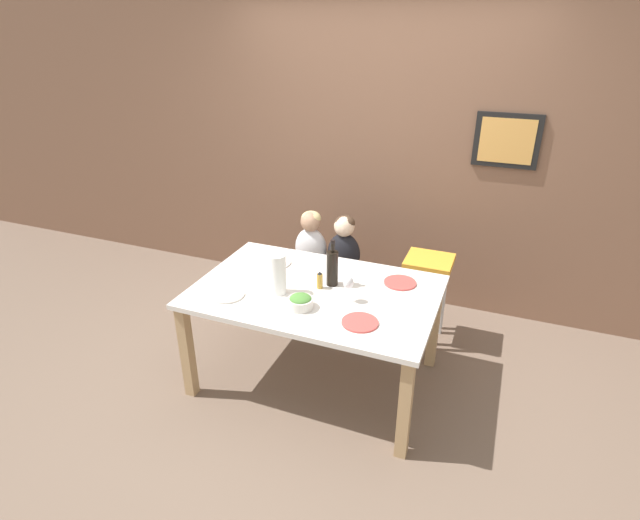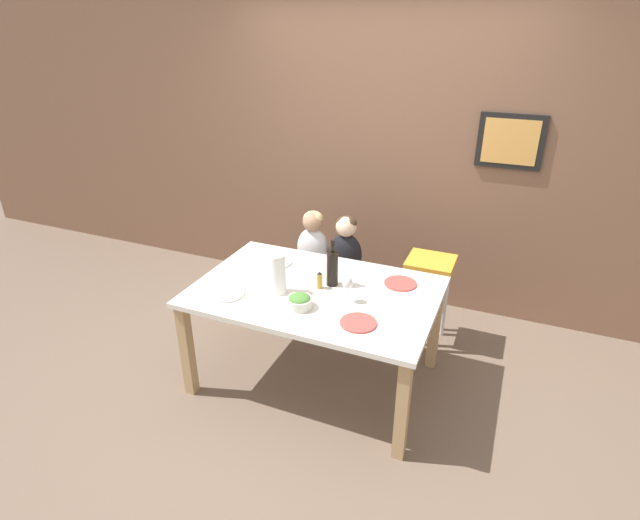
% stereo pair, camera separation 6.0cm
% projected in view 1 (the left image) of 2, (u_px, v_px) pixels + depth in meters
% --- Properties ---
extents(ground_plane, '(14.00, 14.00, 0.00)m').
position_uv_depth(ground_plane, '(316.00, 377.00, 3.59)').
color(ground_plane, '#705B4C').
extents(wall_back, '(10.00, 0.09, 2.70)m').
position_uv_depth(wall_back, '(379.00, 148.00, 4.18)').
color(wall_back, brown).
rests_on(wall_back, ground_plane).
extents(dining_table, '(1.58, 1.05, 0.72)m').
position_uv_depth(dining_table, '(316.00, 301.00, 3.31)').
color(dining_table, white).
rests_on(dining_table, ground_plane).
extents(chair_far_left, '(0.41, 0.39, 0.46)m').
position_uv_depth(chair_far_left, '(311.00, 275.00, 4.18)').
color(chair_far_left, silver).
rests_on(chair_far_left, ground_plane).
extents(chair_far_center, '(0.41, 0.39, 0.46)m').
position_uv_depth(chair_far_center, '(343.00, 281.00, 4.09)').
color(chair_far_center, silver).
rests_on(chair_far_center, ground_plane).
extents(chair_right_highchair, '(0.35, 0.33, 0.71)m').
position_uv_depth(chair_right_highchair, '(428.00, 277.00, 3.79)').
color(chair_right_highchair, silver).
rests_on(chair_right_highchair, ground_plane).
extents(person_child_left, '(0.27, 0.18, 0.49)m').
position_uv_depth(person_child_left, '(311.00, 240.00, 4.05)').
color(person_child_left, silver).
rests_on(person_child_left, chair_far_left).
extents(person_child_center, '(0.27, 0.18, 0.49)m').
position_uv_depth(person_child_center, '(344.00, 245.00, 3.95)').
color(person_child_center, black).
rests_on(person_child_center, chair_far_center).
extents(wine_bottle, '(0.08, 0.08, 0.32)m').
position_uv_depth(wine_bottle, '(332.00, 267.00, 3.28)').
color(wine_bottle, black).
rests_on(wine_bottle, dining_table).
extents(paper_towel_roll, '(0.10, 0.10, 0.27)m').
position_uv_depth(paper_towel_roll, '(278.00, 274.00, 3.17)').
color(paper_towel_roll, white).
rests_on(paper_towel_roll, dining_table).
extents(wine_glass_near, '(0.06, 0.06, 0.18)m').
position_uv_depth(wine_glass_near, '(348.00, 283.00, 3.08)').
color(wine_glass_near, white).
rests_on(wine_glass_near, dining_table).
extents(salad_bowl_large, '(0.16, 0.16, 0.09)m').
position_uv_depth(salad_bowl_large, '(300.00, 301.00, 3.05)').
color(salad_bowl_large, silver).
rests_on(salad_bowl_large, dining_table).
extents(dinner_plate_front_left, '(0.22, 0.22, 0.01)m').
position_uv_depth(dinner_plate_front_left, '(228.00, 295.00, 3.19)').
color(dinner_plate_front_left, silver).
rests_on(dinner_plate_front_left, dining_table).
extents(dinner_plate_back_left, '(0.22, 0.22, 0.01)m').
position_uv_depth(dinner_plate_back_left, '(276.00, 263.00, 3.62)').
color(dinner_plate_back_left, silver).
rests_on(dinner_plate_back_left, dining_table).
extents(dinner_plate_back_right, '(0.22, 0.22, 0.01)m').
position_uv_depth(dinner_plate_back_right, '(400.00, 283.00, 3.34)').
color(dinner_plate_back_right, '#D14C47').
rests_on(dinner_plate_back_right, dining_table).
extents(dinner_plate_front_right, '(0.22, 0.22, 0.01)m').
position_uv_depth(dinner_plate_front_right, '(360.00, 322.00, 2.90)').
color(dinner_plate_front_right, '#D14C47').
rests_on(dinner_plate_front_right, dining_table).
extents(condiment_bottle_hot_sauce, '(0.04, 0.04, 0.12)m').
position_uv_depth(condiment_bottle_hot_sauce, '(320.00, 280.00, 3.26)').
color(condiment_bottle_hot_sauce, '#BC8E33').
rests_on(condiment_bottle_hot_sauce, dining_table).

